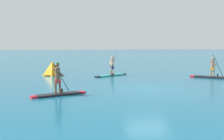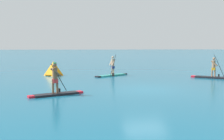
% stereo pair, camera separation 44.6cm
% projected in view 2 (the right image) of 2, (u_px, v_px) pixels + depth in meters
% --- Properties ---
extents(ground, '(440.00, 440.00, 0.00)m').
position_uv_depth(ground, '(145.00, 89.00, 15.63)').
color(ground, '#145B7A').
extents(paddleboarder_near_left, '(2.79, 1.48, 1.73)m').
position_uv_depth(paddleboarder_near_left, '(56.00, 87.00, 13.67)').
color(paddleboarder_near_left, black).
rests_on(paddleboarder_near_left, ground).
extents(paddleboarder_mid_center, '(3.10, 2.44, 1.89)m').
position_uv_depth(paddleboarder_mid_center, '(112.00, 72.00, 22.85)').
color(paddleboarder_mid_center, teal).
rests_on(paddleboarder_mid_center, ground).
extents(paddleboarder_far_right, '(2.99, 2.47, 1.86)m').
position_uv_depth(paddleboarder_far_right, '(214.00, 75.00, 21.02)').
color(paddleboarder_far_right, black).
rests_on(paddleboarder_far_right, ground).
extents(race_marker_buoy, '(1.45, 1.45, 1.24)m').
position_uv_depth(race_marker_buoy, '(53.00, 69.00, 23.14)').
color(race_marker_buoy, orange).
rests_on(race_marker_buoy, ground).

